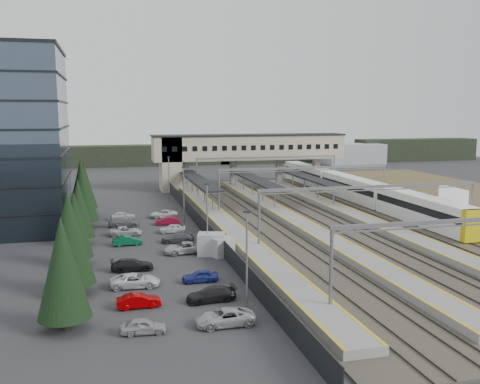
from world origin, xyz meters
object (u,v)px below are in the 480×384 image
object	(u,v)px
train	(354,189)
relay_cabin_near	(211,244)
relay_cabin_far	(222,247)
billboard	(453,201)
footbridge	(236,150)

from	to	relation	value
train	relay_cabin_near	bearing A→B (deg)	-137.52
relay_cabin_far	train	distance (m)	42.68
relay_cabin_far	train	size ratio (longest dim) A/B	0.04
relay_cabin_far	billboard	world-z (taller)	billboard
train	footbridge	bearing A→B (deg)	127.51
relay_cabin_far	footbridge	size ratio (longest dim) A/B	0.07
relay_cabin_near	relay_cabin_far	xyz separation A→B (m)	(1.05, -0.84, -0.18)
relay_cabin_near	relay_cabin_far	bearing A→B (deg)	-38.48
footbridge	billboard	size ratio (longest dim) A/B	6.09
relay_cabin_near	relay_cabin_far	world-z (taller)	relay_cabin_near
footbridge	relay_cabin_near	bearing A→B (deg)	-106.97
billboard	train	bearing A→B (deg)	96.39
footbridge	train	size ratio (longest dim) A/B	0.62
relay_cabin_near	train	bearing A→B (deg)	42.48
footbridge	train	xyz separation A→B (m)	(16.30, -21.23, -5.70)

